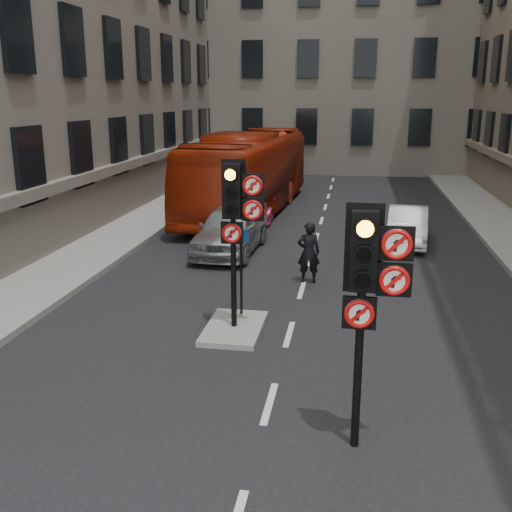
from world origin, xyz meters
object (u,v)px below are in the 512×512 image
(car_pink, at_px, (254,202))
(motorcycle, at_px, (380,249))
(bus_red, at_px, (249,172))
(motorcyclist, at_px, (309,252))
(signal_far, at_px, (237,208))
(info_sign, at_px, (241,260))
(signal_near, at_px, (369,277))
(car_silver, at_px, (231,229))
(car_white, at_px, (408,226))

(car_pink, distance_m, motorcycle, 8.00)
(bus_red, distance_m, motorcyclist, 10.22)
(signal_far, xyz_separation_m, motorcyclist, (1.22, 3.73, -1.86))
(motorcyclist, relative_size, info_sign, 0.85)
(signal_far, bearing_deg, car_pink, 97.81)
(bus_red, relative_size, motorcyclist, 7.32)
(info_sign, bearing_deg, bus_red, 88.33)
(signal_near, height_order, car_pink, signal_near)
(car_silver, height_order, motorcycle, car_silver)
(signal_far, height_order, bus_red, signal_far)
(signal_far, relative_size, car_silver, 0.79)
(car_silver, distance_m, bus_red, 6.89)
(car_white, bearing_deg, signal_near, -91.70)
(car_silver, xyz_separation_m, info_sign, (1.45, -5.82, 0.63))
(info_sign, bearing_deg, signal_far, -95.91)
(signal_near, relative_size, motorcyclist, 2.12)
(bus_red, bearing_deg, motorcyclist, -67.04)
(signal_near, height_order, car_silver, signal_near)
(signal_near, bearing_deg, motorcyclist, 100.11)
(info_sign, bearing_deg, car_pink, 87.12)
(signal_far, bearing_deg, motorcycle, 61.06)
(signal_far, height_order, info_sign, signal_far)
(car_white, xyz_separation_m, motorcyclist, (-3.00, -4.94, 0.23))
(signal_far, xyz_separation_m, car_pink, (-1.66, 12.13, -2.04))
(car_pink, distance_m, bus_red, 1.67)
(signal_near, xyz_separation_m, car_silver, (-4.11, 10.56, -1.82))
(info_sign, bearing_deg, car_white, 50.76)
(signal_near, height_order, motorcyclist, signal_near)
(car_white, distance_m, bus_red, 7.95)
(motorcyclist, bearing_deg, signal_far, 62.85)
(car_white, bearing_deg, signal_far, -110.37)
(car_white, distance_m, motorcyclist, 5.78)
(signal_near, relative_size, car_silver, 0.79)
(motorcycle, relative_size, info_sign, 0.85)
(signal_far, height_order, car_pink, signal_far)
(car_white, xyz_separation_m, motorcycle, (-1.02, -2.89, -0.11))
(signal_near, distance_m, bus_red, 18.00)
(car_pink, relative_size, info_sign, 2.31)
(signal_near, height_order, motorcycle, signal_near)
(car_white, distance_m, motorcycle, 3.07)
(motorcycle, bearing_deg, car_white, 72.51)
(car_white, height_order, car_pink, car_pink)
(car_white, distance_m, info_sign, 9.05)
(signal_near, xyz_separation_m, car_pink, (-4.26, 16.13, -1.92))
(bus_red, bearing_deg, car_silver, -81.10)
(signal_far, xyz_separation_m, car_silver, (-1.51, 6.56, -1.94))
(car_pink, height_order, bus_red, bus_red)
(car_white, bearing_deg, motorcycle, -103.91)
(signal_near, xyz_separation_m, signal_far, (-2.60, 4.00, 0.12))
(signal_far, bearing_deg, info_sign, 94.97)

